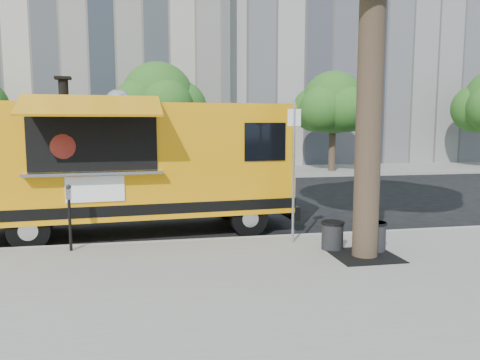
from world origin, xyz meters
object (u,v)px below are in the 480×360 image
at_px(food_truck, 138,162).
at_px(far_tree_b, 158,99).
at_px(trash_bin_right, 374,235).
at_px(far_tree_c, 333,103).
at_px(parking_meter, 69,210).
at_px(trash_bin_left, 332,234).
at_px(sign_post, 294,163).

bearing_deg(food_truck, far_tree_b, 82.34).
xyz_separation_m(food_truck, trash_bin_right, (4.65, -3.06, -1.28)).
xyz_separation_m(far_tree_b, far_tree_c, (9.00, -0.30, -0.12)).
height_order(food_truck, trash_bin_right, food_truck).
bearing_deg(trash_bin_right, parking_meter, 169.13).
height_order(far_tree_b, trash_bin_left, far_tree_b).
bearing_deg(sign_post, trash_bin_right, -34.00).
height_order(far_tree_b, sign_post, far_tree_b).
xyz_separation_m(far_tree_c, trash_bin_right, (-5.05, -14.89, -3.25)).
bearing_deg(parking_meter, far_tree_c, 51.34).
bearing_deg(far_tree_b, far_tree_c, -1.91).
bearing_deg(parking_meter, food_truck, 55.98).
distance_m(sign_post, parking_meter, 4.64).
relative_size(food_truck, trash_bin_right, 13.05).
height_order(far_tree_b, far_tree_c, far_tree_b).
bearing_deg(sign_post, food_truck, 146.99).
distance_m(parking_meter, food_truck, 2.43).
distance_m(parking_meter, trash_bin_left, 5.28).
height_order(far_tree_b, trash_bin_right, far_tree_b).
height_order(far_tree_c, trash_bin_right, far_tree_c).
height_order(parking_meter, trash_bin_right, parking_meter).
height_order(far_tree_c, parking_meter, far_tree_c).
bearing_deg(trash_bin_left, parking_meter, 170.47).
xyz_separation_m(sign_post, trash_bin_right, (1.40, -0.94, -1.39)).
distance_m(far_tree_c, trash_bin_right, 16.06).
relative_size(parking_meter, trash_bin_left, 2.36).
distance_m(far_tree_c, sign_post, 15.48).
relative_size(far_tree_c, sign_post, 1.74).
bearing_deg(food_truck, parking_meter, -128.35).
bearing_deg(food_truck, trash_bin_right, -37.64).
relative_size(far_tree_b, food_truck, 0.72).
relative_size(far_tree_b, far_tree_c, 1.06).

